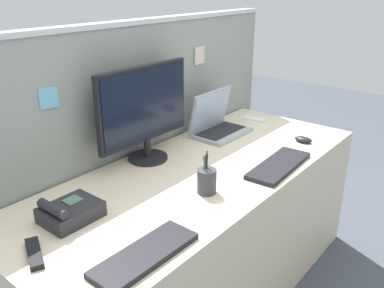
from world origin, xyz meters
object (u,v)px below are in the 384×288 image
(laptop, at_px, (217,122))
(computer_mouse_right_hand, at_px, (303,139))
(keyboard_main, at_px, (145,255))
(pen_cup, at_px, (207,181))
(cell_phone_white_slab, at_px, (254,119))
(tv_remote, at_px, (34,253))
(desktop_monitor, at_px, (145,109))
(keyboard_spare, at_px, (279,165))
(desk_phone, at_px, (70,212))

(laptop, height_order, computer_mouse_right_hand, laptop)
(keyboard_main, xyz_separation_m, pen_cup, (0.48, 0.11, 0.04))
(cell_phone_white_slab, bearing_deg, tv_remote, -176.44)
(keyboard_main, distance_m, computer_mouse_right_hand, 1.30)
(desktop_monitor, xyz_separation_m, laptop, (0.53, -0.06, -0.20))
(desktop_monitor, distance_m, tv_remote, 0.89)
(keyboard_spare, distance_m, cell_phone_white_slab, 0.74)
(desk_phone, height_order, cell_phone_white_slab, desk_phone)
(desktop_monitor, xyz_separation_m, keyboard_spare, (0.33, -0.58, -0.25))
(desk_phone, relative_size, pen_cup, 1.12)
(desk_phone, xyz_separation_m, keyboard_spare, (0.92, -0.39, -0.02))
(computer_mouse_right_hand, bearing_deg, laptop, 108.97)
(laptop, distance_m, keyboard_spare, 0.56)
(keyboard_main, xyz_separation_m, keyboard_spare, (0.91, -0.01, 0.00))
(computer_mouse_right_hand, bearing_deg, desktop_monitor, 141.05)
(desktop_monitor, distance_m, computer_mouse_right_hand, 0.92)
(keyboard_main, bearing_deg, computer_mouse_right_hand, 2.81)
(laptop, height_order, tv_remote, laptop)
(cell_phone_white_slab, bearing_deg, keyboard_main, -164.76)
(computer_mouse_right_hand, xyz_separation_m, pen_cup, (-0.81, 0.07, 0.04))
(computer_mouse_right_hand, bearing_deg, pen_cup, 172.32)
(keyboard_spare, xyz_separation_m, pen_cup, (-0.42, 0.12, 0.04))
(pen_cup, bearing_deg, cell_phone_white_slab, 19.89)
(laptop, relative_size, tv_remote, 2.05)
(laptop, xyz_separation_m, computer_mouse_right_hand, (0.19, -0.47, -0.05))
(computer_mouse_right_hand, bearing_deg, keyboard_main, 179.09)
(keyboard_spare, bearing_deg, keyboard_main, 176.37)
(desktop_monitor, xyz_separation_m, keyboard_main, (-0.58, -0.57, -0.25))
(desk_phone, relative_size, keyboard_spare, 0.48)
(keyboard_spare, xyz_separation_m, tv_remote, (-1.13, 0.30, -0.00))
(computer_mouse_right_hand, xyz_separation_m, cell_phone_white_slab, (0.18, 0.43, -0.01))
(cell_phone_white_slab, distance_m, tv_remote, 1.71)
(keyboard_spare, relative_size, tv_remote, 2.55)
(pen_cup, relative_size, cell_phone_white_slab, 1.21)
(desktop_monitor, xyz_separation_m, computer_mouse_right_hand, (0.72, -0.52, -0.25))
(keyboard_main, distance_m, tv_remote, 0.37)
(keyboard_spare, distance_m, tv_remote, 1.17)
(keyboard_spare, distance_m, computer_mouse_right_hand, 0.39)
(keyboard_spare, relative_size, pen_cup, 2.32)
(desk_phone, height_order, pen_cup, pen_cup)
(laptop, distance_m, pen_cup, 0.74)
(keyboard_main, distance_m, pen_cup, 0.50)
(keyboard_spare, height_order, computer_mouse_right_hand, computer_mouse_right_hand)
(laptop, relative_size, desk_phone, 1.66)
(cell_phone_white_slab, bearing_deg, pen_cup, -162.61)
(desk_phone, distance_m, pen_cup, 0.57)
(tv_remote, bearing_deg, pen_cup, 10.70)
(computer_mouse_right_hand, height_order, pen_cup, pen_cup)
(desktop_monitor, height_order, tv_remote, desktop_monitor)
(keyboard_spare, bearing_deg, cell_phone_white_slab, 37.01)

